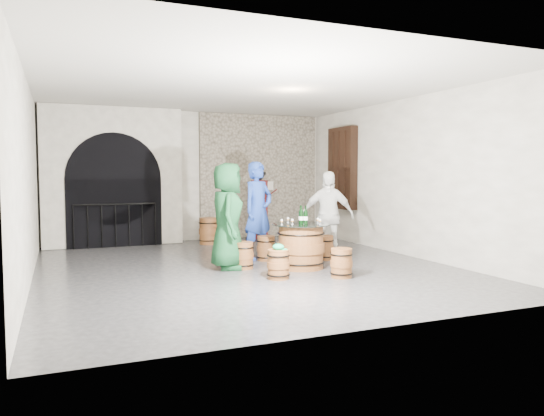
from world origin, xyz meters
name	(u,v)px	position (x,y,z in m)	size (l,w,h in m)	color
ground	(245,267)	(0.00, 0.00, 0.00)	(8.00, 8.00, 0.00)	#2C2C2F
wall_back	(191,176)	(0.00, 4.00, 1.60)	(8.00, 8.00, 0.00)	silver
wall_front	(371,182)	(0.00, -4.00, 1.60)	(8.00, 8.00, 0.00)	silver
wall_left	(28,179)	(-3.50, 0.00, 1.60)	(8.00, 8.00, 0.00)	silver
wall_right	(407,177)	(3.50, 0.00, 1.60)	(8.00, 8.00, 0.00)	silver
ceiling	(244,87)	(0.00, 0.00, 3.20)	(8.00, 8.00, 0.00)	beige
stone_facing_panel	(259,176)	(1.80, 3.94, 1.60)	(3.20, 0.12, 3.18)	gray
arched_opening	(113,177)	(-1.90, 3.74, 1.58)	(3.10, 0.60, 3.19)	silver
shuttered_window	(342,168)	(3.38, 2.40, 1.80)	(0.23, 1.10, 2.00)	black
barrel_table	(301,246)	(0.88, -0.48, 0.39)	(1.03, 1.03, 0.79)	brown
barrel_stool_left	(243,255)	(-0.08, -0.14, 0.23)	(0.37, 0.37, 0.47)	brown
barrel_stool_far	(266,248)	(0.61, 0.50, 0.23)	(0.37, 0.37, 0.47)	brown
barrel_stool_right	(324,248)	(1.69, 0.14, 0.23)	(0.37, 0.37, 0.47)	brown
barrel_stool_near_right	(341,263)	(1.13, -1.47, 0.23)	(0.37, 0.37, 0.47)	brown
barrel_stool_near_left	(278,264)	(0.14, -1.19, 0.23)	(0.37, 0.37, 0.47)	brown
green_cap	(279,247)	(0.15, -1.19, 0.51)	(0.23, 0.18, 0.10)	#0C8D54
person_green	(227,216)	(-0.34, -0.04, 0.93)	(0.91, 0.59, 1.87)	#113C1E
person_blue	(258,210)	(0.54, 0.74, 0.95)	(0.70, 0.46, 1.91)	navy
person_white	(328,215)	(1.80, 0.22, 0.86)	(1.01, 0.42, 1.72)	silver
wine_bottle_left	(301,217)	(0.88, -0.50, 0.92)	(0.08, 0.08, 0.32)	black
wine_bottle_center	(306,217)	(0.95, -0.53, 0.92)	(0.08, 0.08, 0.32)	black
wine_bottle_right	(301,216)	(0.91, -0.41, 0.92)	(0.08, 0.08, 0.32)	black
tasting_glass_a	(292,222)	(0.70, -0.50, 0.84)	(0.05, 0.05, 0.10)	#BD6E24
tasting_glass_b	(318,220)	(1.22, -0.48, 0.84)	(0.05, 0.05, 0.10)	#BD6E24
tasting_glass_c	(288,220)	(0.75, -0.21, 0.84)	(0.05, 0.05, 0.10)	#BD6E24
tasting_glass_d	(304,220)	(1.02, -0.32, 0.84)	(0.05, 0.05, 0.10)	#BD6E24
tasting_glass_e	(320,222)	(1.15, -0.69, 0.84)	(0.05, 0.05, 0.10)	#BD6E24
tasting_glass_f	(282,222)	(0.50, -0.49, 0.84)	(0.05, 0.05, 0.10)	#BD6E24
side_barrel	(209,231)	(0.19, 3.13, 0.31)	(0.47, 0.47, 0.63)	brown
corking_press	(259,200)	(1.71, 3.70, 1.00)	(0.72, 0.45, 1.71)	#4A0E0C
control_box	(269,186)	(2.05, 3.86, 1.35)	(0.18, 0.10, 0.22)	silver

